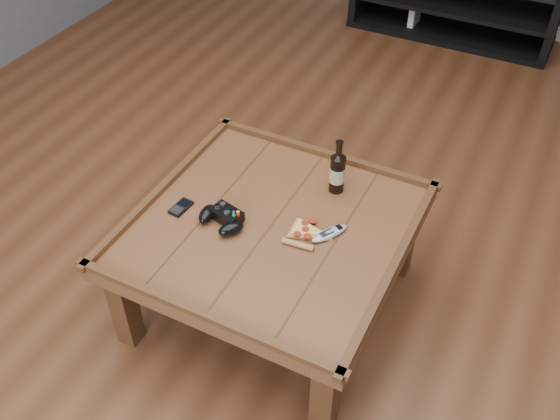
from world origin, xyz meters
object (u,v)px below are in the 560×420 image
at_px(media_console, 455,0).
at_px(pizza_slice, 304,233).
at_px(coffee_table, 272,236).
at_px(game_controller, 222,218).
at_px(smartphone, 181,207).
at_px(game_console, 414,17).
at_px(beer_bottle, 337,171).
at_px(remote_control, 330,233).

bearing_deg(media_console, pizza_slice, -87.24).
relative_size(coffee_table, pizza_slice, 4.55).
relative_size(game_controller, smartphone, 2.02).
bearing_deg(game_console, beer_bottle, -77.60).
distance_m(coffee_table, remote_control, 0.23).
relative_size(beer_bottle, remote_control, 1.49).
relative_size(media_console, game_console, 6.68).
height_order(coffee_table, beer_bottle, beer_bottle).
height_order(coffee_table, game_controller, game_controller).
height_order(beer_bottle, remote_control, beer_bottle).
height_order(beer_bottle, game_console, beer_bottle).
xyz_separation_m(media_console, game_console, (-0.25, -0.05, -0.15)).
distance_m(game_controller, game_console, 2.80).
bearing_deg(game_controller, beer_bottle, 64.16).
height_order(game_controller, remote_control, game_controller).
bearing_deg(pizza_slice, coffee_table, 179.78).
distance_m(media_console, smartphone, 2.86).
relative_size(beer_bottle, pizza_slice, 1.05).
bearing_deg(game_controller, game_console, 105.03).
bearing_deg(remote_control, beer_bottle, 138.41).
bearing_deg(media_console, coffee_table, -90.00).
bearing_deg(smartphone, remote_control, 17.09).
bearing_deg(pizza_slice, beer_bottle, 83.93).
xyz_separation_m(coffee_table, smartphone, (-0.36, -0.08, 0.07)).
height_order(media_console, remote_control, media_console).
bearing_deg(beer_bottle, media_console, 93.21).
relative_size(media_console, beer_bottle, 5.90).
xyz_separation_m(coffee_table, remote_control, (0.22, 0.05, 0.07)).
relative_size(media_console, remote_control, 8.77).
bearing_deg(beer_bottle, pizza_slice, -91.09).
height_order(game_controller, pizza_slice, game_controller).
height_order(media_console, pizza_slice, media_console).
distance_m(coffee_table, smartphone, 0.37).
xyz_separation_m(beer_bottle, game_console, (-0.39, 2.40, -0.45)).
distance_m(remote_control, game_console, 2.72).
xyz_separation_m(game_controller, smartphone, (-0.19, -0.00, -0.02)).
bearing_deg(coffee_table, game_controller, -155.65).
bearing_deg(remote_control, game_console, 130.71).
bearing_deg(beer_bottle, game_console, 99.18).
bearing_deg(remote_control, media_console, 125.30).
relative_size(media_console, game_controller, 6.79).
bearing_deg(coffee_table, media_console, 90.00).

